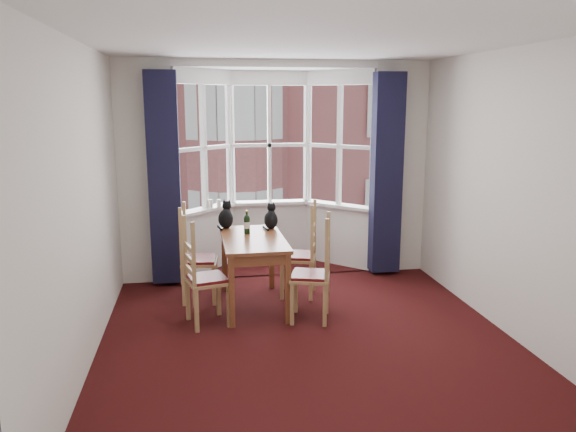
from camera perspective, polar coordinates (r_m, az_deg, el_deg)
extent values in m
plane|color=black|center=(5.51, 2.30, -12.97)|extent=(4.50, 4.50, 0.00)
plane|color=white|center=(5.03, 2.57, 17.40)|extent=(4.50, 4.50, 0.00)
plane|color=silver|center=(5.08, -20.25, 0.79)|extent=(0.00, 4.50, 4.50)
plane|color=silver|center=(5.83, 22.09, 1.96)|extent=(0.00, 4.50, 4.50)
plane|color=silver|center=(2.98, 11.20, -6.07)|extent=(4.00, 0.00, 4.00)
cube|color=silver|center=(7.24, -14.22, 4.20)|extent=(0.70, 0.12, 2.80)
cube|color=silver|center=(7.69, 11.17, 4.76)|extent=(0.70, 0.12, 2.80)
cube|color=#171633|center=(7.05, -12.46, 3.68)|extent=(0.38, 0.22, 2.60)
cube|color=#171633|center=(7.45, 9.97, 4.20)|extent=(0.38, 0.22, 2.60)
cube|color=brown|center=(6.27, -3.56, -2.38)|extent=(0.70, 1.28, 0.04)
cube|color=brown|center=(5.80, -5.74, -7.71)|extent=(0.06, 0.06, 0.76)
cube|color=brown|center=(6.91, -6.48, -4.51)|extent=(0.06, 0.06, 0.76)
cube|color=brown|center=(5.86, -0.01, -7.42)|extent=(0.06, 0.06, 0.76)
cube|color=brown|center=(6.97, -1.68, -4.30)|extent=(0.06, 0.06, 0.76)
cube|color=tan|center=(5.89, -8.20, -6.40)|extent=(0.49, 0.51, 0.06)
cube|color=#510D0F|center=(5.89, -8.20, -6.26)|extent=(0.44, 0.46, 0.03)
cube|color=tan|center=(6.59, -8.96, -4.48)|extent=(0.44, 0.46, 0.06)
cube|color=#510D0F|center=(6.58, -8.97, -4.36)|extent=(0.40, 0.41, 0.03)
cube|color=tan|center=(5.95, 2.25, -6.11)|extent=(0.50, 0.51, 0.06)
cube|color=#510D0F|center=(5.94, 2.25, -5.98)|extent=(0.45, 0.47, 0.03)
cube|color=tan|center=(6.67, 1.03, -4.12)|extent=(0.50, 0.52, 0.06)
cube|color=#510D0F|center=(6.67, 1.04, -4.00)|extent=(0.45, 0.47, 0.03)
ellipsoid|color=black|center=(6.74, -6.35, -0.30)|extent=(0.23, 0.27, 0.23)
sphere|color=black|center=(6.79, -6.24, 1.07)|extent=(0.13, 0.13, 0.11)
cone|color=black|center=(6.79, -6.51, 1.53)|extent=(0.05, 0.05, 0.05)
cone|color=black|center=(6.78, -6.00, 1.52)|extent=(0.05, 0.05, 0.05)
ellipsoid|color=black|center=(6.68, -1.75, -0.42)|extent=(0.21, 0.25, 0.21)
sphere|color=black|center=(6.73, -1.70, 0.85)|extent=(0.12, 0.12, 0.10)
cone|color=black|center=(6.72, -1.94, 1.27)|extent=(0.04, 0.04, 0.05)
cone|color=black|center=(6.71, -1.46, 1.27)|extent=(0.04, 0.04, 0.05)
cylinder|color=black|center=(6.42, -4.20, -0.96)|extent=(0.07, 0.07, 0.20)
sphere|color=black|center=(6.40, -4.21, -0.14)|extent=(0.06, 0.06, 0.06)
cylinder|color=black|center=(6.40, -4.21, 0.18)|extent=(0.03, 0.03, 0.08)
cylinder|color=gold|center=(6.39, -4.22, 0.51)|extent=(0.03, 0.03, 0.02)
cylinder|color=silver|center=(6.42, -4.20, -0.92)|extent=(0.07, 0.07, 0.07)
cylinder|color=white|center=(7.63, -7.87, 1.24)|extent=(0.06, 0.06, 0.12)
cylinder|color=white|center=(7.66, -7.04, 1.28)|extent=(0.06, 0.06, 0.11)
plane|color=#333335|center=(38.08, -7.47, -1.01)|extent=(80.00, 80.00, 0.00)
cube|color=#AB5A58|center=(19.23, -6.23, 7.74)|extent=(18.00, 6.00, 14.00)
cylinder|color=#AB5A58|center=(16.24, -5.65, 7.04)|extent=(3.20, 3.20, 14.00)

